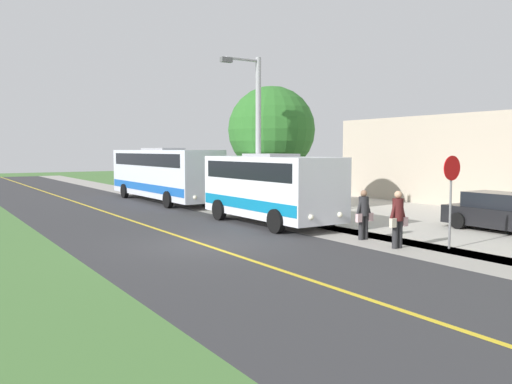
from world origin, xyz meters
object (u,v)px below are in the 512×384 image
Objects in this scene: tree_curbside at (272,130)px; parked_car_near at (504,213)px; street_light_pole at (256,130)px; pedestrian_with_bags at (398,217)px; pedestrian_waiting at (364,213)px; shuttle_bus_front at (270,185)px; stop_sign at (451,186)px; transit_bus_rear at (163,172)px.

parked_car_near is at bearing 107.56° from tree_curbside.
street_light_pole is at bearing 44.16° from tree_curbside.
tree_curbside reaches higher than pedestrian_with_bags.
pedestrian_waiting is 0.27× the size of tree_curbside.
pedestrian_with_bags is 0.29× the size of tree_curbside.
street_light_pole reaches higher than parked_car_near.
pedestrian_with_bags is 11.46m from tree_curbside.
tree_curbside is (-2.88, -4.12, 2.45)m from shuttle_bus_front.
stop_sign is at bearing 101.83° from shuttle_bus_front.
tree_curbside is (3.34, -10.54, 3.36)m from parked_car_near.
parked_car_near is at bearing 164.85° from pedestrian_waiting.
pedestrian_with_bags is 1.75m from pedestrian_waiting.
stop_sign is at bearing 144.74° from pedestrian_with_bags.
transit_bus_rear is 9.79m from street_light_pole.
tree_curbside is (-2.61, -10.73, 3.07)m from pedestrian_with_bags.
transit_bus_rear is at bearing -88.95° from pedestrian_with_bags.
tree_curbside is (-2.54, -2.46, 0.11)m from street_light_pole.
pedestrian_with_bags is at bearing 81.96° from pedestrian_waiting.
stop_sign is 0.46× the size of tree_curbside.
transit_bus_rear is at bearing -87.62° from street_light_pole.
pedestrian_waiting is (-0.57, 16.06, -0.83)m from transit_bus_rear.
shuttle_bus_front is 4.19× the size of pedestrian_waiting.
tree_curbside is (-2.93, 7.07, 2.31)m from transit_bus_rear.
transit_bus_rear is 17.81m from pedestrian_with_bags.
shuttle_bus_front is at bearing -78.17° from stop_sign.
parked_car_near is at bearing 134.08° from shuttle_bus_front.
parked_car_near is 11.55m from tree_curbside.
street_light_pole reaches higher than stop_sign.
transit_bus_rear reaches higher than pedestrian_waiting.
pedestrian_with_bags is 1.89m from stop_sign.
parked_car_near is (-6.21, 6.42, -0.91)m from shuttle_bus_front.
street_light_pole is at bearing -53.97° from parked_car_near.
tree_curbside reaches higher than stop_sign.
street_light_pole is 3.54m from tree_curbside.
pedestrian_with_bags is at bearing 76.33° from tree_curbside.
shuttle_bus_front reaches higher than parked_car_near.
stop_sign is at bearing 97.67° from street_light_pole.
shuttle_bus_front is 3.96× the size of pedestrian_with_bags.
stop_sign is (-1.58, 7.53, 0.37)m from shuttle_bus_front.
parked_car_near is (-5.87, 8.07, -3.25)m from street_light_pole.
transit_bus_rear is 3.91× the size of stop_sign.
transit_bus_rear is 7.99m from tree_curbside.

